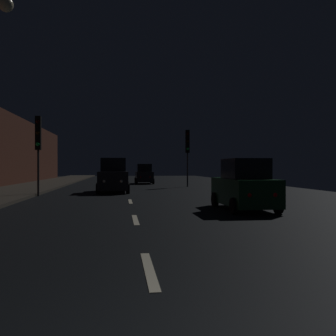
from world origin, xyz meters
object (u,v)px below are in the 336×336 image
object	(u,v)px
traffic_light_far_right	(188,146)
car_distant_taillights	(144,175)
traffic_light_far_left	(38,139)
car_approaching_headlights	(113,177)
car_parked_right_near	(244,186)

from	to	relation	value
traffic_light_far_right	car_distant_taillights	distance (m)	7.55
traffic_light_far_right	car_distant_taillights	size ratio (longest dim) A/B	1.22
traffic_light_far_left	car_approaching_headlights	world-z (taller)	traffic_light_far_left
car_approaching_headlights	car_distant_taillights	world-z (taller)	car_approaching_headlights
traffic_light_far_left	car_parked_right_near	distance (m)	12.39
traffic_light_far_right	car_parked_right_near	distance (m)	16.83
traffic_light_far_left	car_distant_taillights	distance (m)	16.80
traffic_light_far_left	car_approaching_headlights	bearing A→B (deg)	121.76
car_approaching_headlights	car_distant_taillights	bearing A→B (deg)	167.24
car_distant_taillights	traffic_light_far_left	bearing A→B (deg)	155.49
traffic_light_far_right	car_approaching_headlights	xyz separation A→B (m)	(-5.98, -5.89, -2.41)
traffic_light_far_left	car_approaching_headlights	xyz separation A→B (m)	(4.13, 2.91, -2.22)
traffic_light_far_left	traffic_light_far_right	distance (m)	13.40
car_distant_taillights	car_parked_right_near	world-z (taller)	car_parked_right_near
car_approaching_headlights	car_parked_right_near	xyz separation A→B (m)	(5.18, -10.73, -0.12)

